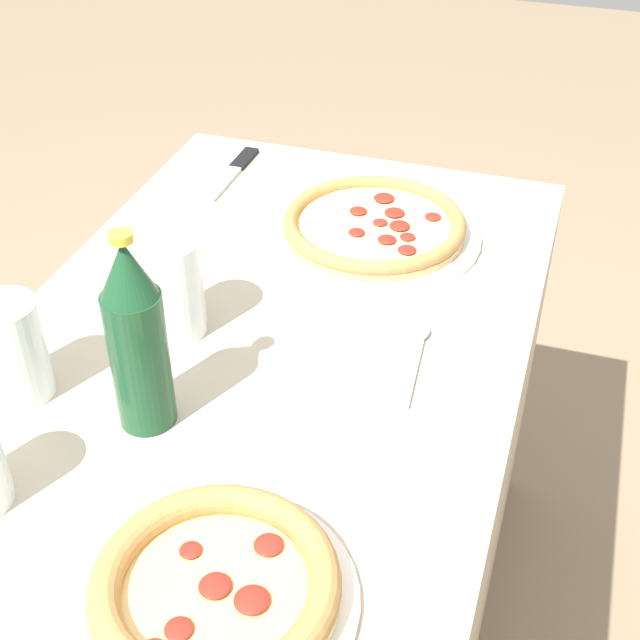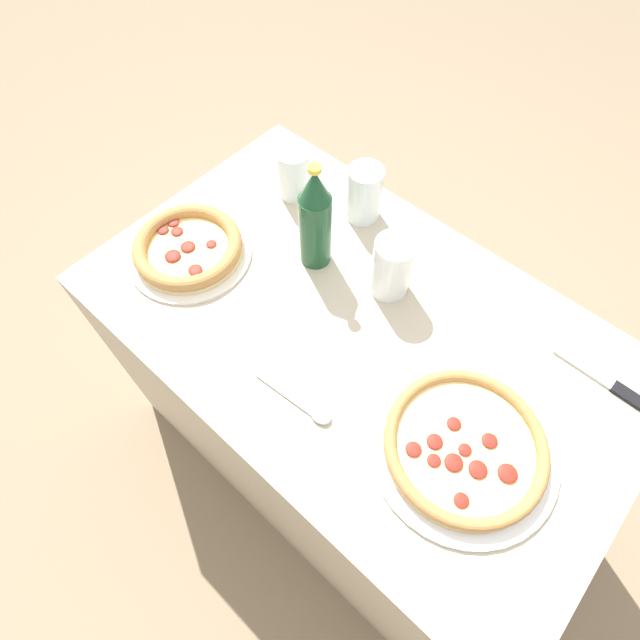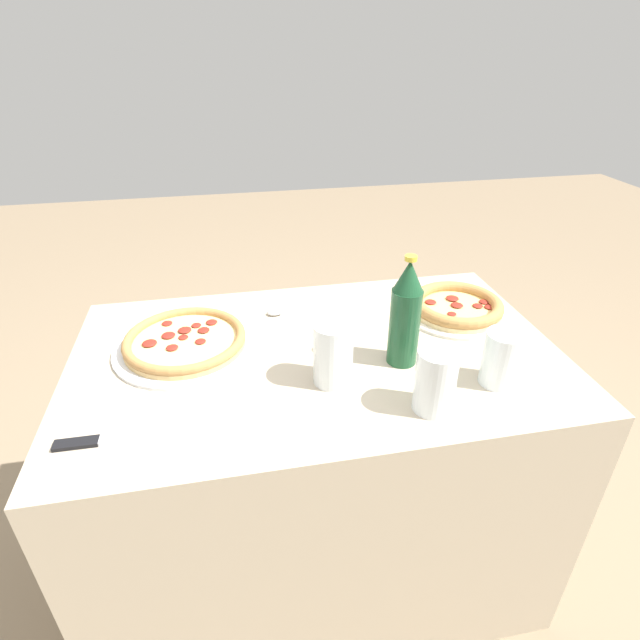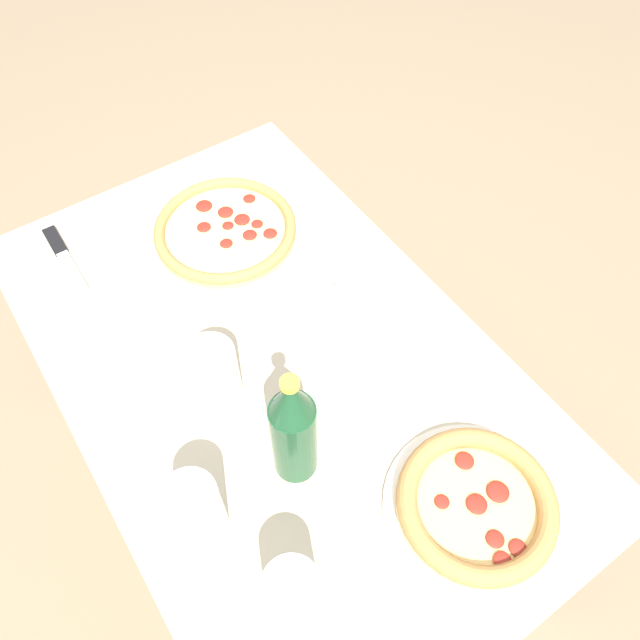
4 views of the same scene
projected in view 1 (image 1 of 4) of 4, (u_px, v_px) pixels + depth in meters
table at (269, 524)px, 1.39m from camera, size 1.12×0.68×0.73m
pizza_veggie at (216, 589)px, 0.83m from camera, size 0.27×0.27×0.04m
pizza_margherita at (374, 227)px, 1.37m from camera, size 0.33×0.33×0.04m
glass_red_wine at (172, 290)px, 1.15m from camera, size 0.08×0.08×0.14m
glass_iced_tea at (14, 355)px, 1.05m from camera, size 0.08×0.08×0.13m
beer_bottle at (137, 337)px, 0.98m from camera, size 0.07×0.07×0.25m
knife at (233, 171)px, 1.55m from camera, size 0.20×0.03×0.01m
spoon at (414, 350)px, 1.15m from camera, size 0.17×0.04×0.01m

